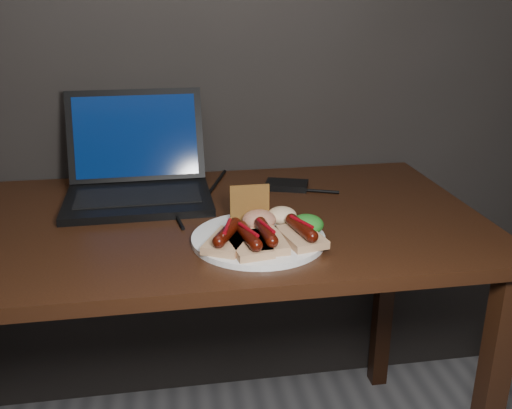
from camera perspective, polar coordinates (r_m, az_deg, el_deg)
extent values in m
cube|color=black|center=(1.31, -8.06, -2.03)|extent=(1.40, 0.70, 0.03)
cube|color=black|center=(1.87, 12.77, -7.93)|extent=(0.05, 0.05, 0.72)
cube|color=black|center=(1.41, -11.66, 0.44)|extent=(0.35, 0.25, 0.02)
cube|color=black|center=(1.41, -11.69, 0.84)|extent=(0.30, 0.14, 0.00)
cube|color=black|center=(1.53, -11.92, 6.78)|extent=(0.35, 0.10, 0.23)
cube|color=#082950|center=(1.53, -11.92, 6.78)|extent=(0.31, 0.08, 0.20)
cube|color=black|center=(1.50, 3.09, 1.95)|extent=(0.13, 0.10, 0.02)
cylinder|color=black|center=(1.32, -8.06, -0.97)|extent=(0.04, 0.18, 0.01)
cylinder|color=black|center=(1.53, -4.00, 2.15)|extent=(0.08, 0.21, 0.01)
cylinder|color=black|center=(1.47, 5.60, 1.40)|extent=(0.13, 0.06, 0.01)
cylinder|color=white|center=(1.17, 0.24, -3.43)|extent=(0.30, 0.30, 0.01)
cube|color=tan|center=(1.13, -2.87, -3.74)|extent=(0.11, 0.13, 0.02)
cylinder|color=#440D04|center=(1.12, -2.88, -2.79)|extent=(0.06, 0.10, 0.02)
sphere|color=#440D04|center=(1.08, -3.75, -3.73)|extent=(0.02, 0.02, 0.02)
sphere|color=#440D04|center=(1.16, -2.08, -1.91)|extent=(0.03, 0.02, 0.02)
cylinder|color=maroon|center=(1.11, -2.89, -2.20)|extent=(0.03, 0.07, 0.01)
cube|color=tan|center=(1.13, 1.00, -3.69)|extent=(0.08, 0.12, 0.02)
cylinder|color=#440D04|center=(1.12, 1.01, -2.74)|extent=(0.03, 0.10, 0.02)
sphere|color=#440D04|center=(1.08, 1.62, -3.70)|extent=(0.03, 0.02, 0.02)
sphere|color=#440D04|center=(1.16, 0.44, -1.84)|extent=(0.03, 0.02, 0.02)
cylinder|color=maroon|center=(1.12, 1.01, -2.14)|extent=(0.03, 0.07, 0.01)
cube|color=tan|center=(1.15, 4.53, -3.26)|extent=(0.09, 0.13, 0.02)
cylinder|color=#440D04|center=(1.14, 4.56, -2.32)|extent=(0.04, 0.10, 0.02)
sphere|color=#440D04|center=(1.10, 5.63, -3.20)|extent=(0.03, 0.02, 0.02)
sphere|color=#440D04|center=(1.18, 3.56, -1.49)|extent=(0.03, 0.02, 0.02)
cylinder|color=maroon|center=(1.14, 4.58, -1.74)|extent=(0.04, 0.07, 0.01)
cube|color=tan|center=(1.11, -0.75, -4.11)|extent=(0.09, 0.12, 0.02)
cylinder|color=#440D04|center=(1.10, -0.76, -3.14)|extent=(0.04, 0.10, 0.02)
sphere|color=#440D04|center=(1.06, 0.04, -4.11)|extent=(0.03, 0.02, 0.02)
sphere|color=#440D04|center=(1.14, -1.49, -2.23)|extent=(0.03, 0.02, 0.02)
cylinder|color=maroon|center=(1.10, -0.76, -2.54)|extent=(0.03, 0.07, 0.01)
cube|color=#9A652A|center=(1.23, -0.64, 0.07)|extent=(0.09, 0.01, 0.08)
ellipsoid|color=#1A5210|center=(1.18, 5.11, -1.99)|extent=(0.07, 0.07, 0.04)
ellipsoid|color=#A71910|center=(1.20, 0.32, -1.55)|extent=(0.07, 0.07, 0.04)
ellipsoid|color=silver|center=(1.23, 2.61, -1.08)|extent=(0.06, 0.06, 0.04)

